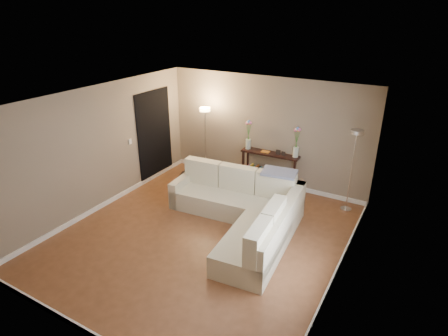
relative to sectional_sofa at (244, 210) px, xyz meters
The scene contains 23 objects.
floor 0.94m from the sectional_sofa, 125.18° to the right, with size 5.00×5.50×0.01m, color brown.
ceiling 2.42m from the sectional_sofa, 125.18° to the right, with size 5.00×5.50×0.01m, color white.
wall_back 2.31m from the sectional_sofa, 103.79° to the left, with size 5.00×0.02×2.60m, color gray.
wall_front 3.63m from the sectional_sofa, 98.23° to the right, with size 5.00×0.02×2.60m, color gray.
wall_left 3.24m from the sectional_sofa, 166.69° to the right, with size 0.02×5.50×2.60m, color gray.
wall_right 2.33m from the sectional_sofa, 19.55° to the right, with size 0.02×5.50×2.60m, color gray.
baseboard_back 2.11m from the sectional_sofa, 103.96° to the left, with size 5.00×0.03×0.10m, color white.
baseboard_front 3.50m from the sectional_sofa, 98.29° to the right, with size 5.00×0.03×0.10m, color white.
baseboard_left 3.09m from the sectional_sofa, 166.58° to the right, with size 0.03×5.50×0.10m, color white.
baseboard_right 2.13m from the sectional_sofa, 19.78° to the right, with size 0.03×5.50×0.10m, color white.
doorway 3.23m from the sectional_sofa, 161.69° to the left, with size 0.02×1.20×2.20m, color black.
switch_plate 3.10m from the sectional_sofa, behind, with size 0.02×0.08×0.12m, color white.
sectional_sofa is the anchor object (origin of this frame).
throw_blanket 1.02m from the sectional_sofa, 59.82° to the left, with size 0.68×0.39×0.05m, color slate.
console_table 1.96m from the sectional_sofa, 101.03° to the left, with size 1.41×0.44×0.86m.
leaning_mirror 2.29m from the sectional_sofa, 97.87° to the left, with size 0.98×0.09×0.77m.
table_decor 1.97m from the sectional_sofa, 98.56° to the left, with size 0.59×0.14×0.14m.
flower_vase_left 2.23m from the sectional_sofa, 114.65° to the left, with size 0.16×0.13×0.73m.
flower_vase_right 2.13m from the sectional_sofa, 81.09° to the left, with size 0.16×0.13×0.73m.
floor_lamp_lit 2.68m from the sectional_sofa, 139.54° to the left, with size 0.31×0.31×1.78m.
floor_lamp_unlit 2.48m from the sectional_sofa, 45.43° to the left, with size 0.32×0.32×1.79m.
charcoal_rug 2.33m from the sectional_sofa, 146.23° to the left, with size 1.16×0.87×0.02m, color black.
black_bag 2.37m from the sectional_sofa, 151.31° to the left, with size 0.33×0.23×0.21m, color black.
Camera 1 is at (3.35, -5.02, 4.01)m, focal length 30.00 mm.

